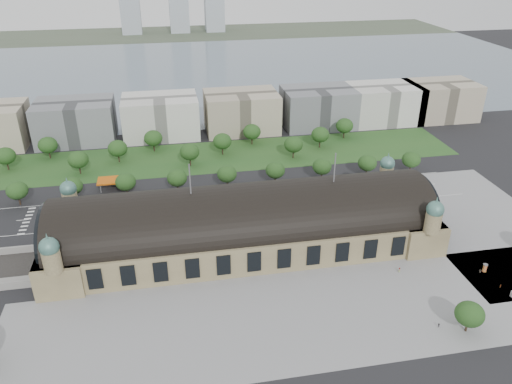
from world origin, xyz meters
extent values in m
plane|color=black|center=(0.00, 0.00, 0.00)|extent=(900.00, 900.00, 0.00)
cube|color=#9B8D60|center=(0.00, 0.00, 6.00)|extent=(150.00, 40.00, 12.00)
cube|color=#9B8D60|center=(-67.00, 0.00, 6.00)|extent=(16.00, 43.00, 12.00)
cube|color=#9B8D60|center=(67.00, 0.00, 6.00)|extent=(16.00, 43.00, 12.00)
cylinder|color=black|center=(0.00, 0.00, 12.00)|extent=(144.00, 37.60, 37.60)
cylinder|color=black|center=(-73.00, 0.00, 14.00)|extent=(1.20, 32.00, 32.00)
cylinder|color=black|center=(73.00, 0.00, 14.00)|extent=(1.20, 32.00, 32.00)
cylinder|color=#9B8D60|center=(-67.00, 21.00, 16.00)|extent=(6.00, 6.00, 8.00)
sphere|color=#48756A|center=(-67.00, 21.00, 21.50)|extent=(6.40, 6.40, 6.40)
cone|color=#48756A|center=(-67.00, 21.00, 25.50)|extent=(1.00, 1.00, 2.50)
cylinder|color=#9B8D60|center=(67.00, 21.00, 16.00)|extent=(6.00, 6.00, 8.00)
sphere|color=#48756A|center=(67.00, 21.00, 21.50)|extent=(6.40, 6.40, 6.40)
cone|color=#48756A|center=(67.00, 21.00, 25.50)|extent=(1.00, 1.00, 2.50)
cylinder|color=#9B8D60|center=(-67.00, -21.00, 16.00)|extent=(6.00, 6.00, 8.00)
sphere|color=#48756A|center=(-67.00, -21.00, 21.50)|extent=(6.40, 6.40, 6.40)
cone|color=#48756A|center=(-67.00, -21.00, 25.50)|extent=(1.00, 1.00, 2.50)
cylinder|color=#9B8D60|center=(67.00, -21.00, 16.00)|extent=(6.00, 6.00, 8.00)
sphere|color=#48756A|center=(67.00, -21.00, 21.50)|extent=(6.40, 6.40, 6.40)
cone|color=#48756A|center=(67.00, -21.00, 25.50)|extent=(1.00, 1.00, 2.50)
cylinder|color=#59595B|center=(-20.00, 0.00, 31.50)|extent=(0.50, 0.50, 12.00)
cylinder|color=#59595B|center=(35.00, 0.00, 31.50)|extent=(0.50, 0.50, 12.00)
cube|color=gray|center=(10.00, -44.00, 0.00)|extent=(190.00, 48.00, 0.12)
cube|color=gray|center=(103.00, 0.00, 0.00)|extent=(56.00, 100.00, 0.12)
cube|color=black|center=(-20.00, 38.00, 0.00)|extent=(260.00, 26.00, 0.10)
cube|color=#265221|center=(-15.00, 93.00, 0.00)|extent=(300.00, 45.00, 0.10)
cube|color=#C9580B|center=(-55.00, 62.00, 4.70)|extent=(14.00, 9.00, 0.70)
cube|color=#59595B|center=(-53.00, 68.00, 1.60)|extent=(7.00, 5.00, 3.20)
cylinder|color=#59595B|center=(-60.50, 65.20, 2.20)|extent=(0.50, 0.50, 4.40)
cylinder|color=#59595B|center=(-49.50, 65.20, 2.20)|extent=(0.50, 0.50, 4.40)
cylinder|color=#59595B|center=(-60.50, 58.80, 2.20)|extent=(0.50, 0.50, 4.40)
cylinder|color=#59595B|center=(-49.50, 58.80, 2.20)|extent=(0.50, 0.50, 4.40)
cube|color=slate|center=(0.00, 298.00, 0.00)|extent=(700.00, 320.00, 0.08)
cube|color=#44513D|center=(0.00, 498.00, 0.00)|extent=(700.00, 120.00, 0.14)
cube|color=#9EA8B2|center=(-60.00, 508.00, 40.00)|extent=(24.00, 24.00, 80.00)
cube|color=#9EA8B2|center=(45.00, 508.00, 37.50)|extent=(24.00, 24.00, 75.00)
cube|color=gray|center=(-80.00, 133.00, 12.00)|extent=(45.00, 32.00, 24.00)
cube|color=silver|center=(-30.00, 133.00, 12.00)|extent=(45.00, 32.00, 24.00)
cube|color=#B2A58C|center=(20.00, 133.00, 12.00)|extent=(45.00, 32.00, 24.00)
cube|color=gray|center=(70.00, 133.00, 12.00)|extent=(45.00, 32.00, 24.00)
cube|color=silver|center=(115.00, 133.00, 12.00)|extent=(45.00, 32.00, 24.00)
cube|color=#B2A58C|center=(155.00, 133.00, 12.00)|extent=(45.00, 32.00, 24.00)
cylinder|color=#2D2116|center=(-96.00, 53.00, 2.16)|extent=(0.70, 0.70, 4.32)
ellipsoid|color=#1D4017|center=(-96.00, 53.00, 7.44)|extent=(9.60, 9.60, 8.16)
cylinder|color=#2D2116|center=(-72.00, 53.00, 2.16)|extent=(0.70, 0.70, 4.32)
ellipsoid|color=#1D4017|center=(-72.00, 53.00, 7.44)|extent=(9.60, 9.60, 8.16)
cylinder|color=#2D2116|center=(-48.00, 53.00, 2.16)|extent=(0.70, 0.70, 4.32)
ellipsoid|color=#1D4017|center=(-48.00, 53.00, 7.44)|extent=(9.60, 9.60, 8.16)
cylinder|color=#2D2116|center=(-24.00, 53.00, 2.16)|extent=(0.70, 0.70, 4.32)
ellipsoid|color=#1D4017|center=(-24.00, 53.00, 7.44)|extent=(9.60, 9.60, 8.16)
cylinder|color=#2D2116|center=(0.00, 53.00, 2.16)|extent=(0.70, 0.70, 4.32)
ellipsoid|color=#1D4017|center=(0.00, 53.00, 7.44)|extent=(9.60, 9.60, 8.16)
cylinder|color=#2D2116|center=(24.00, 53.00, 2.16)|extent=(0.70, 0.70, 4.32)
ellipsoid|color=#1D4017|center=(24.00, 53.00, 7.44)|extent=(9.60, 9.60, 8.16)
cylinder|color=#2D2116|center=(48.00, 53.00, 2.16)|extent=(0.70, 0.70, 4.32)
ellipsoid|color=#1D4017|center=(48.00, 53.00, 7.44)|extent=(9.60, 9.60, 8.16)
cylinder|color=#2D2116|center=(72.00, 53.00, 2.16)|extent=(0.70, 0.70, 4.32)
ellipsoid|color=#1D4017|center=(72.00, 53.00, 7.44)|extent=(9.60, 9.60, 8.16)
cylinder|color=#2D2116|center=(96.00, 53.00, 2.16)|extent=(0.70, 0.70, 4.32)
ellipsoid|color=#1D4017|center=(96.00, 53.00, 7.44)|extent=(9.60, 9.60, 8.16)
cylinder|color=#2D2116|center=(-111.00, 95.00, 2.34)|extent=(0.70, 0.70, 4.68)
ellipsoid|color=#1D4017|center=(-111.00, 95.00, 8.06)|extent=(10.40, 10.40, 8.84)
cylinder|color=#2D2116|center=(-92.00, 107.00, 2.34)|extent=(0.70, 0.70, 4.68)
ellipsoid|color=#1D4017|center=(-92.00, 107.00, 8.06)|extent=(10.40, 10.40, 8.84)
cylinder|color=#2D2116|center=(-73.00, 83.00, 2.34)|extent=(0.70, 0.70, 4.68)
ellipsoid|color=#1D4017|center=(-73.00, 83.00, 8.06)|extent=(10.40, 10.40, 8.84)
cylinder|color=#2D2116|center=(-54.00, 95.00, 2.34)|extent=(0.70, 0.70, 4.68)
ellipsoid|color=#1D4017|center=(-54.00, 95.00, 8.06)|extent=(10.40, 10.40, 8.84)
cylinder|color=#2D2116|center=(-35.00, 107.00, 2.34)|extent=(0.70, 0.70, 4.68)
ellipsoid|color=#1D4017|center=(-35.00, 107.00, 8.06)|extent=(10.40, 10.40, 8.84)
cylinder|color=#2D2116|center=(-16.00, 83.00, 2.34)|extent=(0.70, 0.70, 4.68)
ellipsoid|color=#1D4017|center=(-16.00, 83.00, 8.06)|extent=(10.40, 10.40, 8.84)
cylinder|color=#2D2116|center=(3.00, 95.00, 2.34)|extent=(0.70, 0.70, 4.68)
ellipsoid|color=#1D4017|center=(3.00, 95.00, 8.06)|extent=(10.40, 10.40, 8.84)
cylinder|color=#2D2116|center=(22.00, 107.00, 2.34)|extent=(0.70, 0.70, 4.68)
ellipsoid|color=#1D4017|center=(22.00, 107.00, 8.06)|extent=(10.40, 10.40, 8.84)
cylinder|color=#2D2116|center=(41.00, 83.00, 2.34)|extent=(0.70, 0.70, 4.68)
ellipsoid|color=#1D4017|center=(41.00, 83.00, 8.06)|extent=(10.40, 10.40, 8.84)
cylinder|color=#2D2116|center=(60.00, 95.00, 2.34)|extent=(0.70, 0.70, 4.68)
ellipsoid|color=#1D4017|center=(60.00, 95.00, 8.06)|extent=(10.40, 10.40, 8.84)
cylinder|color=#2D2116|center=(79.00, 107.00, 2.34)|extent=(0.70, 0.70, 4.68)
ellipsoid|color=#1D4017|center=(79.00, 107.00, 8.06)|extent=(10.40, 10.40, 8.84)
cylinder|color=#2D2116|center=(60.00, -60.00, 1.98)|extent=(0.70, 0.70, 3.96)
ellipsoid|color=#1D4017|center=(60.00, -60.00, 6.82)|extent=(9.00, 9.00, 7.65)
imported|color=#9BA0A4|center=(-81.12, 47.67, 0.68)|extent=(4.18, 1.57, 1.36)
imported|color=black|center=(-44.83, 32.32, 0.75)|extent=(5.64, 3.01, 1.51)
imported|color=maroon|center=(-34.71, 37.72, 0.76)|extent=(5.36, 2.44, 1.52)
imported|color=#192847|center=(5.36, 36.96, 0.66)|extent=(4.07, 2.05, 1.33)
imported|color=#54585B|center=(33.36, 48.26, 0.74)|extent=(4.53, 1.63, 1.49)
imported|color=silver|center=(80.02, 38.37, 0.72)|extent=(5.45, 3.07, 1.44)
imported|color=black|center=(-52.88, 24.99, 0.66)|extent=(4.17, 3.21, 1.32)
imported|color=#903212|center=(-66.85, 23.31, 0.71)|extent=(5.53, 4.80, 1.41)
imported|color=#1C254E|center=(-71.38, 25.00, 0.81)|extent=(5.92, 4.79, 1.61)
imported|color=slate|center=(-59.04, 24.01, 0.81)|extent=(5.09, 3.76, 1.61)
imported|color=silver|center=(-43.77, 25.00, 0.72)|extent=(4.57, 3.43, 1.44)
imported|color=#9A9EA2|center=(-34.31, 21.61, 0.68)|extent=(5.17, 4.83, 1.35)
imported|color=black|center=(-36.47, 25.00, 0.71)|extent=(5.17, 4.39, 1.42)
imported|color=red|center=(-25.00, 28.42, 1.56)|extent=(11.33, 3.25, 3.12)
imported|color=silver|center=(9.85, 31.66, 1.47)|extent=(10.58, 2.62, 2.94)
imported|color=silver|center=(20.12, 28.03, 1.89)|extent=(13.84, 4.49, 3.79)
cylinder|color=#B54A2D|center=(83.89, -32.77, 1.50)|extent=(1.40, 1.40, 3.00)
cylinder|color=#59595B|center=(83.89, -32.77, 3.10)|extent=(1.70, 1.70, 0.25)
imported|color=gray|center=(52.95, -27.35, 0.96)|extent=(0.97, 0.60, 1.91)
imported|color=gray|center=(83.68, -42.69, 0.86)|extent=(0.74, 0.72, 1.71)
imported|color=gray|center=(81.84, -33.30, 0.91)|extent=(0.71, 0.98, 1.82)
imported|color=gray|center=(52.45, -56.92, 0.77)|extent=(0.76, 1.08, 1.54)
camera|label=1|loc=(-26.36, -164.80, 110.08)|focal=35.00mm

